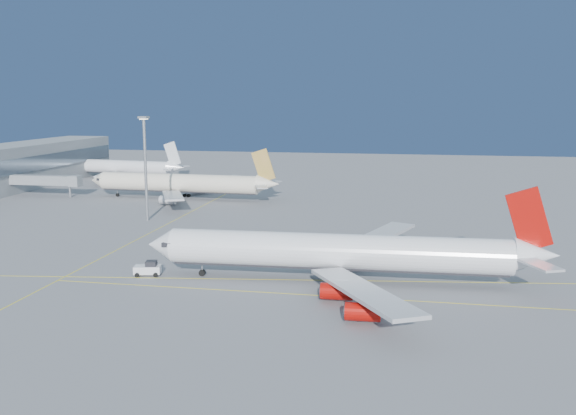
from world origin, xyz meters
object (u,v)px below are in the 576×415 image
object	(u,v)px
airliner_etihad	(183,183)
airliner_third	(119,167)
light_mast	(145,160)
pushback_tug	(148,269)
airliner_virgin	(345,253)

from	to	relation	value
airliner_etihad	airliner_third	bearing A→B (deg)	135.95
airliner_third	light_mast	size ratio (longest dim) A/B	2.12
pushback_tug	airliner_etihad	bearing A→B (deg)	93.95
airliner_virgin	light_mast	size ratio (longest dim) A/B	2.63
airliner_virgin	airliner_etihad	bearing A→B (deg)	123.95
airliner_third	light_mast	distance (m)	91.75
airliner_etihad	airliner_virgin	bearing A→B (deg)	-51.72
airliner_etihad	airliner_third	size ratio (longest dim) A/B	1.11
airliner_virgin	airliner_third	size ratio (longest dim) A/B	1.24
airliner_third	light_mast	world-z (taller)	light_mast
airliner_third	light_mast	xyz separation A→B (m)	(45.03, -79.18, 10.99)
airliner_virgin	light_mast	world-z (taller)	light_mast
light_mast	airliner_virgin	bearing A→B (deg)	-39.92
airliner_etihad	pushback_tug	size ratio (longest dim) A/B	12.44
airliner_virgin	airliner_third	world-z (taller)	airliner_virgin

